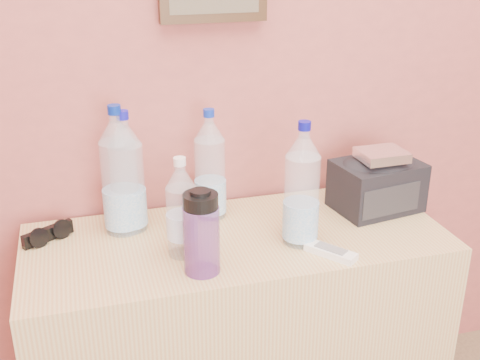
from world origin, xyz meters
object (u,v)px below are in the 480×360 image
(nalgene_bottle, at_px, (201,232))
(sunglasses, at_px, (48,234))
(pet_large_d, at_px, (302,191))
(ac_remote, at_px, (331,252))
(pet_small, at_px, (182,213))
(foil_packet, at_px, (382,155))
(pet_large_b, at_px, (120,177))
(pet_large_a, at_px, (127,179))
(toiletry_bag, at_px, (377,183))
(dresser, at_px, (237,343))
(pet_large_c, at_px, (210,170))

(nalgene_bottle, relative_size, sunglasses, 1.48)
(pet_large_d, xyz_separation_m, ac_remote, (0.05, -0.09, -0.14))
(pet_small, distance_m, foil_packet, 0.62)
(pet_large_d, bearing_deg, pet_large_b, 156.14)
(pet_large_a, relative_size, ac_remote, 2.50)
(sunglasses, relative_size, toiletry_bag, 0.60)
(pet_large_a, height_order, sunglasses, pet_large_a)
(dresser, bearing_deg, pet_large_a, 154.88)
(pet_large_c, bearing_deg, pet_large_a, -175.27)
(pet_large_b, height_order, nalgene_bottle, pet_large_b)
(ac_remote, bearing_deg, pet_large_a, -158.67)
(pet_small, distance_m, toiletry_bag, 0.63)
(pet_large_b, bearing_deg, foil_packet, -6.75)
(pet_small, bearing_deg, pet_large_d, -3.86)
(pet_large_d, distance_m, sunglasses, 0.70)
(pet_small, bearing_deg, nalgene_bottle, -73.51)
(pet_large_c, height_order, ac_remote, pet_large_c)
(pet_large_c, relative_size, sunglasses, 2.21)
(pet_large_d, bearing_deg, dresser, 154.26)
(pet_large_d, xyz_separation_m, nalgene_bottle, (-0.29, -0.08, -0.04))
(pet_large_b, bearing_deg, pet_large_d, -23.86)
(pet_large_d, distance_m, nalgene_bottle, 0.30)
(pet_large_b, xyz_separation_m, nalgene_bottle, (0.16, -0.28, -0.05))
(toiletry_bag, bearing_deg, pet_large_a, 165.76)
(sunglasses, xyz_separation_m, toiletry_bag, (0.96, -0.06, 0.06))
(dresser, bearing_deg, nalgene_bottle, -131.17)
(pet_large_b, bearing_deg, pet_large_c, 5.39)
(dresser, relative_size, toiletry_bag, 4.72)
(pet_large_b, distance_m, pet_small, 0.23)
(foil_packet, bearing_deg, toiletry_bag, 74.73)
(pet_large_a, xyz_separation_m, pet_large_c, (0.24, 0.02, -0.01))
(pet_large_b, bearing_deg, toiletry_bag, -4.82)
(pet_large_c, height_order, foil_packet, pet_large_c)
(sunglasses, relative_size, ac_remote, 1.06)
(toiletry_bag, bearing_deg, foil_packet, -114.20)
(sunglasses, bearing_deg, dresser, -44.59)
(dresser, distance_m, pet_large_b, 0.62)
(pet_large_d, bearing_deg, toiletry_bag, 24.71)
(pet_small, bearing_deg, toiletry_bag, 10.65)
(dresser, xyz_separation_m, pet_large_d, (0.16, -0.07, 0.51))
(nalgene_bottle, height_order, ac_remote, nalgene_bottle)
(dresser, relative_size, pet_small, 4.34)
(pet_large_d, relative_size, foil_packet, 2.57)
(pet_large_a, bearing_deg, foil_packet, -7.30)
(dresser, height_order, pet_large_b, pet_large_b)
(pet_large_a, distance_m, pet_small, 0.22)
(pet_large_b, distance_m, sunglasses, 0.25)
(dresser, height_order, sunglasses, sunglasses)
(pet_large_a, relative_size, pet_small, 1.29)
(sunglasses, relative_size, foil_packet, 1.11)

